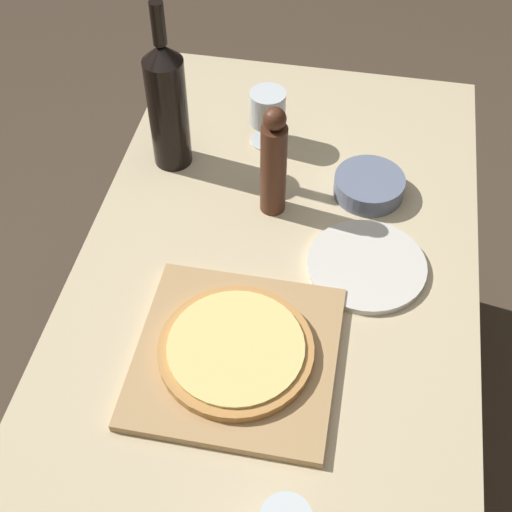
{
  "coord_description": "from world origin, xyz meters",
  "views": [
    {
      "loc": [
        0.13,
        -0.9,
        1.84
      ],
      "look_at": [
        -0.03,
        -0.04,
        0.83
      ],
      "focal_mm": 50.0,
      "sensor_mm": 36.0,
      "label": 1
    }
  ],
  "objects_px": {
    "pepper_mill": "(274,164)",
    "wine_glass": "(268,110)",
    "wine_bottle": "(167,104)",
    "pizza": "(236,349)",
    "small_bowl": "(369,186)"
  },
  "relations": [
    {
      "from": "pepper_mill",
      "to": "wine_glass",
      "type": "relative_size",
      "value": 1.91
    },
    {
      "from": "wine_bottle",
      "to": "pepper_mill",
      "type": "xyz_separation_m",
      "value": [
        0.25,
        -0.11,
        -0.03
      ]
    },
    {
      "from": "pizza",
      "to": "wine_glass",
      "type": "bearing_deg",
      "value": 94.77
    },
    {
      "from": "pepper_mill",
      "to": "wine_glass",
      "type": "height_order",
      "value": "pepper_mill"
    },
    {
      "from": "wine_bottle",
      "to": "wine_glass",
      "type": "xyz_separation_m",
      "value": [
        0.2,
        0.1,
        -0.06
      ]
    },
    {
      "from": "pizza",
      "to": "wine_bottle",
      "type": "distance_m",
      "value": 0.56
    },
    {
      "from": "wine_glass",
      "to": "small_bowl",
      "type": "bearing_deg",
      "value": -28.04
    },
    {
      "from": "pizza",
      "to": "pepper_mill",
      "type": "distance_m",
      "value": 0.4
    },
    {
      "from": "small_bowl",
      "to": "wine_bottle",
      "type": "bearing_deg",
      "value": 176.34
    },
    {
      "from": "pepper_mill",
      "to": "small_bowl",
      "type": "distance_m",
      "value": 0.23
    },
    {
      "from": "pepper_mill",
      "to": "wine_glass",
      "type": "bearing_deg",
      "value": 103.05
    },
    {
      "from": "wine_bottle",
      "to": "small_bowl",
      "type": "height_order",
      "value": "wine_bottle"
    },
    {
      "from": "wine_bottle",
      "to": "small_bowl",
      "type": "bearing_deg",
      "value": -3.66
    },
    {
      "from": "pizza",
      "to": "small_bowl",
      "type": "height_order",
      "value": "small_bowl"
    },
    {
      "from": "wine_bottle",
      "to": "wine_glass",
      "type": "distance_m",
      "value": 0.23
    }
  ]
}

